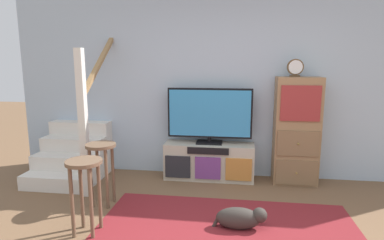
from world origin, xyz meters
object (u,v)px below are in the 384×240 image
desk_clock (295,68)px  bar_stool_far (101,160)px  bar_stool_near (85,180)px  dog (241,218)px  side_cabinet (296,131)px  television (210,114)px  media_console (209,161)px

desk_clock → bar_stool_far: bearing=-156.0°
desk_clock → bar_stool_far: desk_clock is taller
bar_stool_near → dog: 1.56m
bar_stool_near → desk_clock: bearing=37.3°
bar_stool_far → dog: (1.58, -0.35, -0.42)m
side_cabinet → dog: size_ratio=2.66×
television → bar_stool_far: bearing=-138.0°
dog → desk_clock: bearing=63.6°
bar_stool_far → dog: 1.68m
side_cabinet → desk_clock: 0.84m
desk_clock → dog: 2.09m
television → dog: bearing=-72.4°
bar_stool_near → dog: bar_stool_near is taller
media_console → desk_clock: 1.71m
side_cabinet → dog: (-0.73, -1.36, -0.61)m
side_cabinet → bar_stool_near: side_cabinet is taller
bar_stool_near → media_console: bearing=57.7°
side_cabinet → dog: side_cabinet is taller
media_console → side_cabinet: 1.26m
media_console → bar_stool_far: bar_stool_far is taller
desk_clock → bar_stool_near: (-2.14, -1.63, -1.02)m
bar_stool_near → dog: bearing=10.9°
media_console → side_cabinet: bearing=0.5°
desk_clock → dog: bearing=-116.4°
media_console → desk_clock: bearing=-0.3°
television → desk_clock: size_ratio=5.06×
side_cabinet → bar_stool_far: 2.54m
bar_stool_far → dog: size_ratio=1.34×
television → bar_stool_far: size_ratio=1.61×
media_console → dog: (0.44, -1.35, -0.14)m
bar_stool_near → television: bearing=58.1°
dog → bar_stool_far: bearing=167.7°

